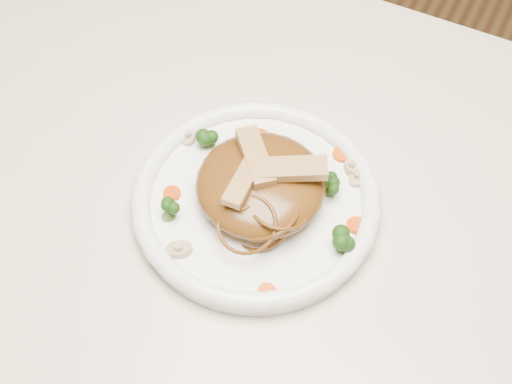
% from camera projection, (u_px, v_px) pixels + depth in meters
% --- Properties ---
extents(table, '(1.20, 0.80, 0.75)m').
position_uv_depth(table, '(280.00, 301.00, 0.84)').
color(table, beige).
rests_on(table, ground).
extents(plate, '(0.28, 0.28, 0.02)m').
position_uv_depth(plate, '(256.00, 204.00, 0.79)').
color(plate, white).
rests_on(plate, table).
extents(noodle_mound, '(0.16, 0.16, 0.04)m').
position_uv_depth(noodle_mound, '(261.00, 184.00, 0.77)').
color(noodle_mound, '#583410').
rests_on(noodle_mound, plate).
extents(chicken_a, '(0.08, 0.06, 0.01)m').
position_uv_depth(chicken_a, '(289.00, 169.00, 0.74)').
color(chicken_a, tan).
rests_on(chicken_a, noodle_mound).
extents(chicken_b, '(0.06, 0.07, 0.01)m').
position_uv_depth(chicken_b, '(255.00, 157.00, 0.75)').
color(chicken_b, tan).
rests_on(chicken_b, noodle_mound).
extents(chicken_c, '(0.02, 0.06, 0.01)m').
position_uv_depth(chicken_c, '(243.00, 182.00, 0.74)').
color(chicken_c, tan).
rests_on(chicken_c, noodle_mound).
extents(broccoli_0, '(0.03, 0.03, 0.03)m').
position_uv_depth(broccoli_0, '(330.00, 184.00, 0.78)').
color(broccoli_0, '#1B450E').
rests_on(broccoli_0, plate).
extents(broccoli_1, '(0.03, 0.03, 0.03)m').
position_uv_depth(broccoli_1, '(208.00, 136.00, 0.81)').
color(broccoli_1, '#1B450E').
rests_on(broccoli_1, plate).
extents(broccoli_2, '(0.03, 0.03, 0.03)m').
position_uv_depth(broccoli_2, '(167.00, 208.00, 0.76)').
color(broccoli_2, '#1B450E').
rests_on(broccoli_2, plate).
extents(broccoli_3, '(0.03, 0.03, 0.03)m').
position_uv_depth(broccoli_3, '(344.00, 241.00, 0.74)').
color(broccoli_3, '#1B450E').
rests_on(broccoli_3, plate).
extents(carrot_0, '(0.02, 0.02, 0.00)m').
position_uv_depth(carrot_0, '(342.00, 154.00, 0.81)').
color(carrot_0, '#D75007').
rests_on(carrot_0, plate).
extents(carrot_1, '(0.02, 0.02, 0.00)m').
position_uv_depth(carrot_1, '(172.00, 193.00, 0.78)').
color(carrot_1, '#D75007').
rests_on(carrot_1, plate).
extents(carrot_2, '(0.02, 0.02, 0.00)m').
position_uv_depth(carrot_2, '(356.00, 225.00, 0.76)').
color(carrot_2, '#D75007').
rests_on(carrot_2, plate).
extents(carrot_3, '(0.03, 0.03, 0.00)m').
position_uv_depth(carrot_3, '(259.00, 137.00, 0.83)').
color(carrot_3, '#D75007').
rests_on(carrot_3, plate).
extents(carrot_4, '(0.02, 0.02, 0.00)m').
position_uv_depth(carrot_4, '(267.00, 292.00, 0.72)').
color(carrot_4, '#D75007').
rests_on(carrot_4, plate).
extents(mushroom_0, '(0.04, 0.04, 0.01)m').
position_uv_depth(mushroom_0, '(179.00, 249.00, 0.75)').
color(mushroom_0, beige).
rests_on(mushroom_0, plate).
extents(mushroom_1, '(0.02, 0.02, 0.01)m').
position_uv_depth(mushroom_1, '(357.00, 178.00, 0.80)').
color(mushroom_1, beige).
rests_on(mushroom_1, plate).
extents(mushroom_2, '(0.03, 0.03, 0.01)m').
position_uv_depth(mushroom_2, '(188.00, 137.00, 0.83)').
color(mushroom_2, beige).
rests_on(mushroom_2, plate).
extents(mushroom_3, '(0.03, 0.03, 0.01)m').
position_uv_depth(mushroom_3, '(352.00, 167.00, 0.80)').
color(mushroom_3, beige).
rests_on(mushroom_3, plate).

